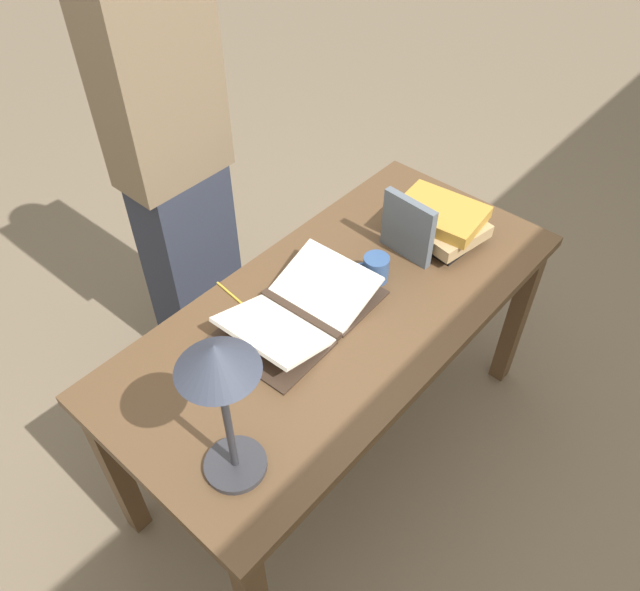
{
  "coord_description": "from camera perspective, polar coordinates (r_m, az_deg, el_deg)",
  "views": [
    {
      "loc": [
        0.99,
        0.8,
        2.05
      ],
      "look_at": [
        0.06,
        -0.03,
        0.8
      ],
      "focal_mm": 35.0,
      "sensor_mm": 36.0,
      "label": 1
    }
  ],
  "objects": [
    {
      "name": "ground_plane",
      "position": [
        2.41,
        1.5,
        -13.1
      ],
      "size": [
        12.0,
        12.0,
        0.0
      ],
      "primitive_type": "plane",
      "color": "#70604C"
    },
    {
      "name": "reading_desk",
      "position": [
        1.91,
        1.85,
        -3.08
      ],
      "size": [
        1.47,
        0.69,
        0.72
      ],
      "color": "brown",
      "rests_on": "ground_plane"
    },
    {
      "name": "open_book",
      "position": [
        1.79,
        -1.82,
        -1.41
      ],
      "size": [
        0.5,
        0.32,
        0.08
      ],
      "rotation": [
        0.0,
        0.0,
        0.04
      ],
      "color": "#38281E",
      "rests_on": "reading_desk"
    },
    {
      "name": "book_stack_tall",
      "position": [
        2.08,
        10.83,
        6.65
      ],
      "size": [
        0.26,
        0.31,
        0.12
      ],
      "color": "black",
      "rests_on": "reading_desk"
    },
    {
      "name": "book_standing_upright",
      "position": [
        1.96,
        8.01,
        6.11
      ],
      "size": [
        0.04,
        0.19,
        0.21
      ],
      "rotation": [
        0.0,
        0.0,
        -0.07
      ],
      "color": "slate",
      "rests_on": "reading_desk"
    },
    {
      "name": "reading_lamp",
      "position": [
        1.25,
        -9.18,
        -7.41
      ],
      "size": [
        0.17,
        0.17,
        0.44
      ],
      "color": "#2D2D33",
      "rests_on": "reading_desk"
    },
    {
      "name": "coffee_mug",
      "position": [
        1.9,
        5.11,
        2.47
      ],
      "size": [
        0.09,
        0.09,
        0.08
      ],
      "rotation": [
        0.0,
        0.0,
        5.42
      ],
      "color": "#335184",
      "rests_on": "reading_desk"
    },
    {
      "name": "pencil",
      "position": [
        1.87,
        -7.76,
        -0.21
      ],
      "size": [
        0.03,
        0.18,
        0.01
      ],
      "rotation": [
        0.0,
        0.0,
        -0.1
      ],
      "color": "gold",
      "rests_on": "reading_desk"
    },
    {
      "name": "person_reader",
      "position": [
        2.15,
        -13.22,
        11.72
      ],
      "size": [
        0.36,
        0.23,
        1.81
      ],
      "rotation": [
        0.0,
        0.0,
        3.14
      ],
      "color": "#2D3342",
      "rests_on": "ground_plane"
    }
  ]
}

